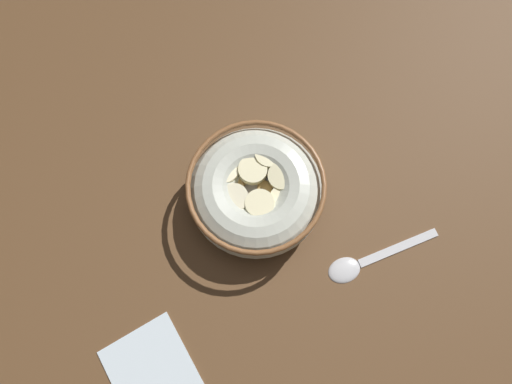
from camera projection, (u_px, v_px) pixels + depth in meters
ground_plane at (256, 201)px, 61.52cm from camera, size 130.52×130.52×2.00cm
cereal_bowl at (256, 191)px, 57.47cm from camera, size 15.85×15.85×5.97cm
spoon at (360, 263)px, 57.96cm from camera, size 4.54×14.26×0.80cm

